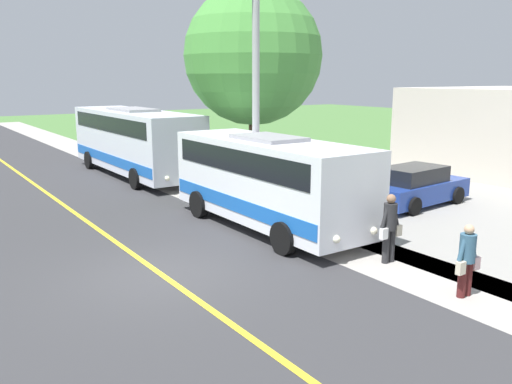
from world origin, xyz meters
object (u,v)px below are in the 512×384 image
Objects in this scene: tree_curbside at (253,56)px; shuttle_bus_front at (268,178)px; pedestrian_with_bags at (467,259)px; parked_car_near at (415,187)px; street_light_pole at (253,92)px; pedestrian_waiting at (390,226)px; transit_bus_rear at (134,139)px.

shuttle_bus_front is at bearing 60.39° from tree_curbside.
pedestrian_with_bags reaches higher than parked_car_near.
street_light_pole is at bearing -104.69° from shuttle_bus_front.
tree_curbside reaches higher than street_light_pole.
pedestrian_waiting is 6.59m from street_light_pole.
pedestrian_waiting is 10.70m from tree_curbside.
transit_bus_rear is at bearing -64.48° from tree_curbside.
street_light_pole is 7.08m from parked_car_near.
street_light_pole is at bearing -87.35° from pedestrian_waiting.
pedestrian_waiting reaches higher than parked_car_near.
shuttle_bus_front reaches higher than pedestrian_waiting.
parked_car_near is at bearing 117.77° from transit_bus_rear.
pedestrian_with_bags is 0.21× the size of street_light_pole.
pedestrian_with_bags is 8.47m from parked_car_near.
shuttle_bus_front is 4.32× the size of pedestrian_waiting.
transit_bus_rear is 5.73× the size of pedestrian_waiting.
pedestrian_with_bags is at bearing 89.77° from street_light_pole.
pedestrian_with_bags is at bearing 77.78° from tree_curbside.
street_light_pole is 1.66× the size of parked_car_near.
transit_bus_rear is 2.25× the size of parked_car_near.
parked_car_near is (-5.57, -3.72, -0.27)m from pedestrian_waiting.
parked_car_near is (-5.87, -6.11, -0.17)m from pedestrian_with_bags.
tree_curbside reaches higher than pedestrian_waiting.
tree_curbside is (3.30, -5.72, 4.78)m from parked_car_near.
shuttle_bus_front is at bearing -5.69° from parked_car_near.
pedestrian_with_bags is 8.79m from street_light_pole.
transit_bus_rear reaches higher than shuttle_bus_front.
shuttle_bus_front is 0.93× the size of tree_curbside.
pedestrian_with_bags is at bearing 82.87° from pedestrian_waiting.
pedestrian_waiting is (-0.30, -2.39, 0.11)m from pedestrian_with_bags.
parked_car_near is at bearing 160.80° from street_light_pole.
pedestrian_with_bags is (-0.26, 17.76, -0.90)m from transit_bus_rear.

